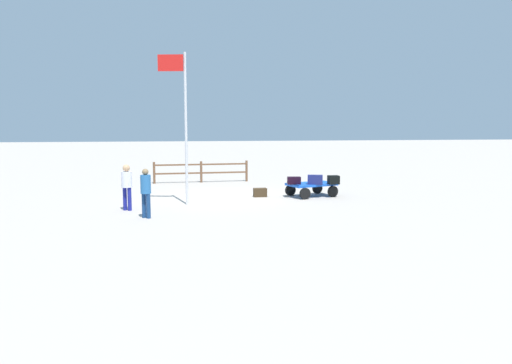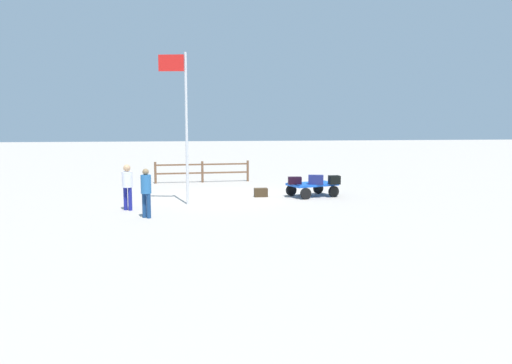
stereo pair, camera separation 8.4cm
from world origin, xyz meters
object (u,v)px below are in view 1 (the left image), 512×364
at_px(suitcase_maroon, 334,180).
at_px(worker_lead, 146,189).
at_px(worker_trailing, 127,183).
at_px(suitcase_grey, 260,192).
at_px(luggage_cart, 311,186).
at_px(flagpole, 182,114).
at_px(suitcase_tan, 315,180).
at_px(suitcase_navy, 294,181).

height_order(suitcase_maroon, worker_lead, worker_lead).
bearing_deg(worker_trailing, suitcase_grey, -153.70).
height_order(luggage_cart, flagpole, flagpole).
bearing_deg(suitcase_tan, worker_trailing, 14.79).
xyz_separation_m(suitcase_tan, worker_lead, (6.65, 3.51, 0.19)).
distance_m(suitcase_tan, worker_lead, 7.52).
xyz_separation_m(suitcase_maroon, worker_lead, (7.43, 3.47, 0.20)).
xyz_separation_m(luggage_cart, flagpole, (5.36, 1.36, 3.02)).
bearing_deg(flagpole, luggage_cart, -165.79).
distance_m(suitcase_tan, flagpole, 6.12).
bearing_deg(luggage_cart, suitcase_grey, -5.08).
bearing_deg(suitcase_grey, suitcase_navy, 161.59).
height_order(worker_trailing, flagpole, flagpole).
xyz_separation_m(luggage_cart, worker_trailing, (7.37, 2.38, 0.56)).
height_order(suitcase_navy, flagpole, flagpole).
relative_size(luggage_cart, worker_trailing, 1.36).
bearing_deg(suitcase_grey, flagpole, 25.88).
relative_size(suitcase_maroon, suitcase_navy, 0.78).
xyz_separation_m(worker_lead, flagpole, (-1.22, -2.57, 2.49)).
xyz_separation_m(suitcase_grey, worker_trailing, (5.20, 2.57, 0.81)).
distance_m(suitcase_maroon, flagpole, 6.83).
height_order(suitcase_tan, suitcase_grey, suitcase_tan).
bearing_deg(worker_trailing, suitcase_maroon, -166.82).
distance_m(suitcase_navy, worker_lead, 6.85).
bearing_deg(flagpole, suitcase_navy, -166.49).
relative_size(suitcase_tan, worker_lead, 0.41).
bearing_deg(flagpole, worker_lead, 64.53).
relative_size(suitcase_tan, worker_trailing, 0.41).
bearing_deg(suitcase_maroon, suitcase_grey, -12.13).
xyz_separation_m(suitcase_maroon, suitcase_navy, (1.65, -0.19, -0.03)).
bearing_deg(suitcase_tan, suitcase_navy, -10.15).
bearing_deg(suitcase_tan, suitcase_grey, -15.28).
distance_m(suitcase_tan, suitcase_navy, 0.88).
distance_m(suitcase_tan, suitcase_grey, 2.38).
bearing_deg(worker_lead, suitcase_grey, -137.02).
height_order(suitcase_tan, suitcase_navy, suitcase_tan).
relative_size(luggage_cart, suitcase_maroon, 4.97).
bearing_deg(worker_lead, suitcase_navy, -147.65).
bearing_deg(worker_lead, suitcase_tan, -152.17).
distance_m(suitcase_maroon, worker_lead, 8.20).
bearing_deg(flagpole, suitcase_maroon, -171.72).
relative_size(suitcase_grey, worker_trailing, 0.34).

